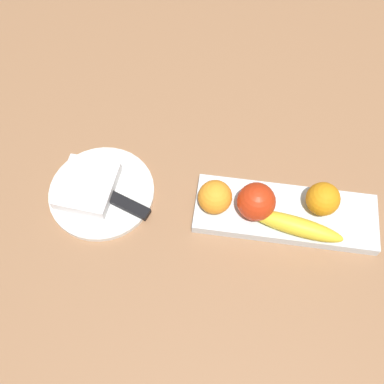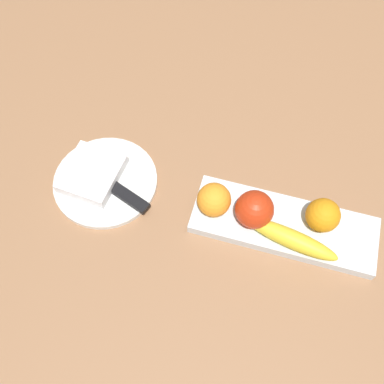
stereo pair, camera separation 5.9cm
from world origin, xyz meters
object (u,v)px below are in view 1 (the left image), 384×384
Objects in this scene: banana at (296,226)px; fruit_tray at (285,214)px; orange_near_banana at (215,197)px; knife at (122,202)px; orange_near_apple at (323,199)px; folded_napkin at (87,186)px; dinner_plate at (102,192)px; apple at (256,202)px.

fruit_tray is at bearing 123.51° from banana.
knife is (0.18, 0.02, -0.04)m from orange_near_banana.
orange_near_apple is at bearing 60.94° from banana.
orange_near_apple reaches higher than folded_napkin.
banana is at bearing 174.35° from dinner_plate.
banana is 2.71× the size of orange_near_banana.
orange_near_apple and orange_near_banana have the same top height.
banana is 2.75× the size of orange_near_apple.
dinner_plate is at bearing -1.56° from orange_near_banana.
apple is at bearing -156.52° from knife.
fruit_tray is 2.99× the size of folded_napkin.
knife is at bearing 5.08° from orange_near_banana.
knife is (0.34, -0.02, -0.02)m from banana.
orange_near_apple reaches higher than fruit_tray.
fruit_tray is at bearing -177.43° from orange_near_banana.
banana reaches higher than knife.
banana reaches higher than folded_napkin.
knife is at bearing 3.27° from apple.
folded_napkin reaches higher than knife.
apple is 0.41× the size of banana.
dinner_plate is at bearing -0.00° from fruit_tray.
dinner_plate is 1.21× the size of knife.
banana is at bearing 50.40° from orange_near_apple.
folded_napkin is 0.08m from knife.
banana reaches higher than dinner_plate.
banana is 0.42m from folded_napkin.
banana is 0.39m from dinner_plate.
orange_near_apple is at bearing -153.80° from knife.
apple is at bearing 179.01° from orange_near_banana.
banana is 0.07m from orange_near_apple.
folded_napkin is 0.67× the size of knife.
orange_near_banana is (0.08, -0.00, -0.00)m from apple.
orange_near_banana is 0.19m from knife.
orange_near_apple is 0.44m from dinner_plate.
folded_napkin is at bearing 3.48° from knife.
folded_napkin is at bearing -1.31° from apple.
dinner_plate is at bearing -4.81° from knife.
fruit_tray is 1.67× the size of dinner_plate.
folded_napkin is at bearing -1.40° from orange_near_banana.
orange_near_apple is 0.30× the size of dinner_plate.
apple is 0.34× the size of dinner_plate.
apple reaches higher than orange_near_banana.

